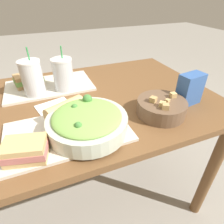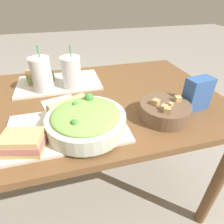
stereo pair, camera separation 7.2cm
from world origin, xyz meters
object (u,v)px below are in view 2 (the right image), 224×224
at_px(soup_bowl, 164,110).
at_px(sandwich_far, 40,76).
at_px(salad_bowl, 86,119).
at_px(chip_bag, 197,94).
at_px(sandwich_near, 23,143).
at_px(baguette_near, 68,106).
at_px(drink_cup_dark, 42,75).
at_px(drink_cup_red, 72,73).
at_px(napkin_folded, 59,103).

xyz_separation_m(soup_bowl, sandwich_far, (-0.51, 0.49, 0.01)).
distance_m(salad_bowl, soup_bowl, 0.33).
bearing_deg(chip_bag, salad_bowl, 175.98).
xyz_separation_m(sandwich_near, baguette_near, (0.16, 0.19, 0.00)).
bearing_deg(soup_bowl, salad_bowl, -179.09).
relative_size(sandwich_near, sandwich_far, 0.93).
xyz_separation_m(baguette_near, drink_cup_dark, (-0.11, 0.25, 0.05)).
xyz_separation_m(soup_bowl, drink_cup_red, (-0.34, 0.37, 0.05)).
distance_m(soup_bowl, sandwich_near, 0.54).
bearing_deg(napkin_folded, sandwich_near, -111.08).
xyz_separation_m(salad_bowl, soup_bowl, (0.33, 0.01, -0.02)).
distance_m(drink_cup_dark, drink_cup_red, 0.15).
bearing_deg(sandwich_near, drink_cup_red, 79.44).
xyz_separation_m(sandwich_near, drink_cup_red, (0.20, 0.44, 0.04)).
distance_m(sandwich_near, drink_cup_red, 0.48).
bearing_deg(sandwich_near, sandwich_far, 101.13).
distance_m(baguette_near, drink_cup_dark, 0.28).
bearing_deg(sandwich_near, drink_cup_dark, 97.16).
bearing_deg(salad_bowl, drink_cup_red, 92.60).
bearing_deg(soup_bowl, napkin_folded, 150.88).
height_order(salad_bowl, napkin_folded, salad_bowl).
height_order(sandwich_near, drink_cup_red, drink_cup_red).
height_order(sandwich_near, chip_bag, chip_bag).
xyz_separation_m(salad_bowl, chip_bag, (0.50, 0.04, 0.02)).
height_order(salad_bowl, baguette_near, salad_bowl).
height_order(salad_bowl, drink_cup_dark, drink_cup_dark).
bearing_deg(sandwich_far, salad_bowl, -82.33).
height_order(soup_bowl, napkin_folded, soup_bowl).
xyz_separation_m(chip_bag, napkin_folded, (-0.59, 0.20, -0.07)).
distance_m(salad_bowl, sandwich_far, 0.53).
height_order(salad_bowl, sandwich_far, salad_bowl).
distance_m(soup_bowl, baguette_near, 0.40).
height_order(salad_bowl, sandwich_near, salad_bowl).
bearing_deg(salad_bowl, chip_bag, 4.34).
height_order(baguette_near, drink_cup_dark, drink_cup_dark).
xyz_separation_m(baguette_near, drink_cup_red, (0.04, 0.25, 0.04)).
height_order(baguette_near, chip_bag, chip_bag).
bearing_deg(chip_bag, sandwich_far, 137.91).
bearing_deg(salad_bowl, soup_bowl, 0.91).
relative_size(salad_bowl, baguette_near, 1.67).
xyz_separation_m(baguette_near, chip_bag, (0.55, -0.09, 0.03)).
bearing_deg(chip_bag, soup_bowl, -177.55).
distance_m(chip_bag, napkin_folded, 0.63).
height_order(sandwich_near, napkin_folded, sandwich_near).
bearing_deg(sandwich_far, drink_cup_red, -47.90).
bearing_deg(baguette_near, salad_bowl, 179.25).
relative_size(salad_bowl, sandwich_near, 2.00).
bearing_deg(soup_bowl, sandwich_near, -173.12).
bearing_deg(drink_cup_red, sandwich_far, 145.29).
distance_m(soup_bowl, sandwich_far, 0.71).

